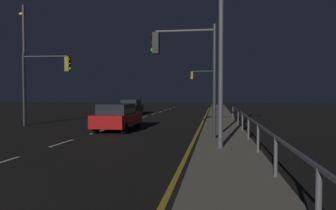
{
  "coord_description": "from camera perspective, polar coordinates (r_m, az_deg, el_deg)",
  "views": [
    {
      "loc": [
        6.58,
        -3.41,
        2.12
      ],
      "look_at": [
        1.68,
        28.07,
        1.01
      ],
      "focal_mm": 32.85,
      "sensor_mm": 36.0,
      "label": 1
    }
  ],
  "objects": [
    {
      "name": "ground_plane",
      "position": [
        22.02,
        -8.59,
        -3.54
      ],
      "size": [
        112.0,
        112.0,
        0.0
      ],
      "primitive_type": "plane",
      "color": "black",
      "rests_on": "ground"
    },
    {
      "name": "sidewalk_right",
      "position": [
        21.02,
        9.98,
        -3.63
      ],
      "size": [
        2.32,
        77.0,
        0.14
      ],
      "primitive_type": "cube",
      "color": "gray",
      "rests_on": "ground"
    },
    {
      "name": "lane_markings_center",
      "position": [
        25.37,
        -6.22,
        -2.79
      ],
      "size": [
        0.14,
        50.0,
        0.01
      ],
      "color": "silver",
      "rests_on": "ground"
    },
    {
      "name": "lane_edge_line",
      "position": [
        26.02,
        6.65,
        -2.67
      ],
      "size": [
        0.14,
        53.0,
        0.01
      ],
      "color": "gold",
      "rests_on": "ground"
    },
    {
      "name": "car",
      "position": [
        18.04,
        -9.31,
        -2.15
      ],
      "size": [
        1.85,
        4.41,
        1.57
      ],
      "color": "#B71414",
      "rests_on": "ground"
    },
    {
      "name": "car_oncoming",
      "position": [
        31.77,
        -6.92,
        -0.35
      ],
      "size": [
        2.02,
        4.48,
        1.57
      ],
      "color": "black",
      "rests_on": "ground"
    },
    {
      "name": "traffic_light_far_right",
      "position": [
        40.11,
        6.73,
        4.38
      ],
      "size": [
        3.32,
        0.52,
        5.22
      ],
      "color": "#4C4C51",
      "rests_on": "sidewalk_right"
    },
    {
      "name": "traffic_light_near_right",
      "position": [
        21.98,
        -21.89,
        5.24
      ],
      "size": [
        3.4,
        0.4,
        4.87
      ],
      "color": "#2D3033",
      "rests_on": "ground"
    },
    {
      "name": "traffic_light_mid_right",
      "position": [
        13.9,
        3.4,
        8.39
      ],
      "size": [
        2.97,
        0.34,
        5.07
      ],
      "color": "#2D3033",
      "rests_on": "sidewalk_right"
    },
    {
      "name": "street_lamp_far_end",
      "position": [
        11.52,
        10.47,
        14.53
      ],
      "size": [
        1.03,
        1.89,
        7.47
      ],
      "color": "#4C4C51",
      "rests_on": "sidewalk_right"
    },
    {
      "name": "street_lamp_corner",
      "position": [
        24.0,
        -25.18,
        8.4
      ],
      "size": [
        1.27,
        1.48,
        8.25
      ],
      "color": "#38383D",
      "rests_on": "ground"
    },
    {
      "name": "barrier_fence",
      "position": [
        14.02,
        14.71,
        -3.13
      ],
      "size": [
        0.09,
        25.04,
        0.98
      ],
      "color": "#59595E",
      "rests_on": "sidewalk_right"
    }
  ]
}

